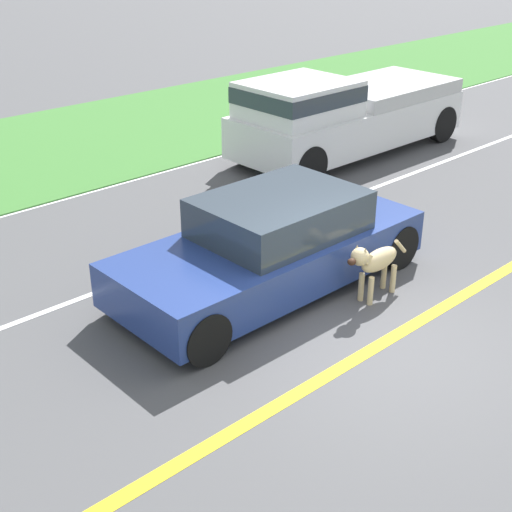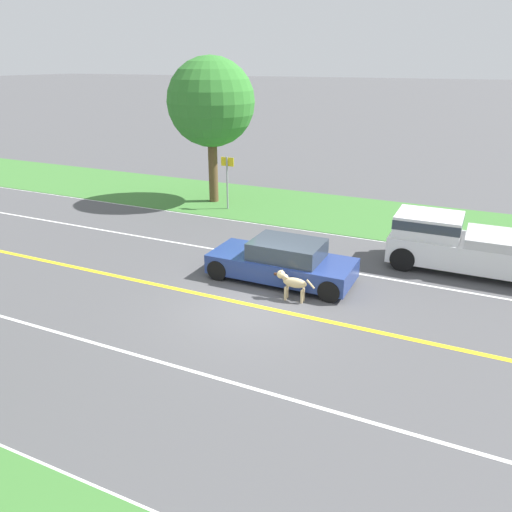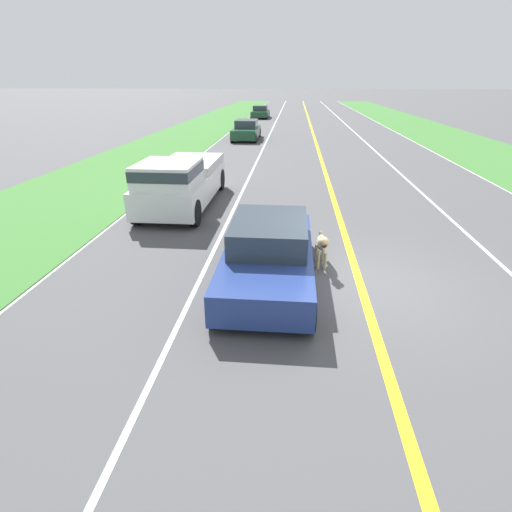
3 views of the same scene
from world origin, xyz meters
TOP-DOWN VIEW (x-y plane):
  - ground_plane at (0.00, 0.00)m, footprint 400.00×400.00m
  - centre_divider_line at (0.00, 0.00)m, footprint 0.18×160.00m
  - lane_edge_line_right at (7.00, 0.00)m, footprint 0.14×160.00m
  - lane_dash_same_dir at (3.50, 0.00)m, footprint 0.10×160.00m
  - grass_verge_right at (10.00, 0.00)m, footprint 6.00×160.00m
  - ego_car at (2.00, -0.06)m, footprint 1.89×4.53m
  - dog at (0.81, -0.81)m, footprint 0.26×1.26m
  - pickup_truck at (5.31, -5.28)m, footprint 2.03×5.51m

SIDE VIEW (x-z plane):
  - ground_plane at x=0.00m, z-range 0.00..0.00m
  - centre_divider_line at x=0.00m, z-range 0.00..0.01m
  - lane_edge_line_right at x=7.00m, z-range 0.00..0.01m
  - lane_dash_same_dir at x=3.50m, z-range 0.00..0.01m
  - grass_verge_right at x=10.00m, z-range 0.00..0.03m
  - dog at x=0.81m, z-range 0.11..1.01m
  - ego_car at x=2.00m, z-range -0.04..1.29m
  - pickup_truck at x=5.31m, z-range 0.02..1.80m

